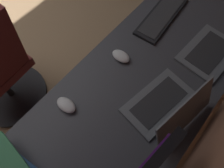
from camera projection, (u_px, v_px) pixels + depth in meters
desk at (120, 116)px, 1.13m from camera, size 2.00×0.67×0.73m
laptop_leftmost at (222, 54)px, 1.16m from camera, size 0.34×0.33×0.22m
laptop_left at (169, 107)px, 1.03m from camera, size 0.38×0.31×0.20m
keyboard_main at (162, 16)px, 1.33m from camera, size 0.43×0.17×0.02m
mouse_main at (121, 56)px, 1.19m from camera, size 0.06×0.10×0.03m
mouse_spare at (66, 105)px, 1.06m from camera, size 0.06×0.10×0.03m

